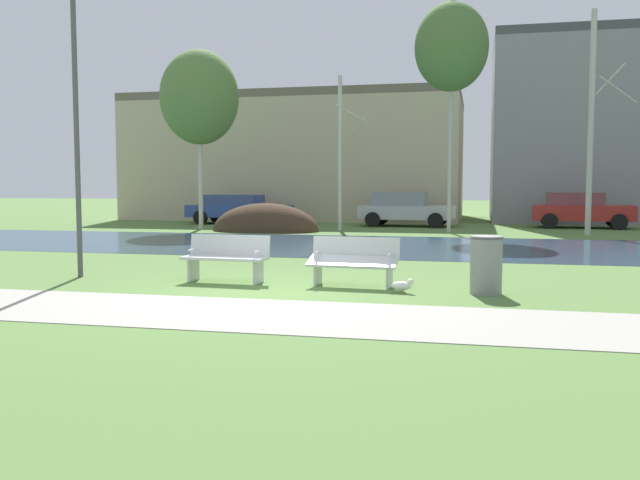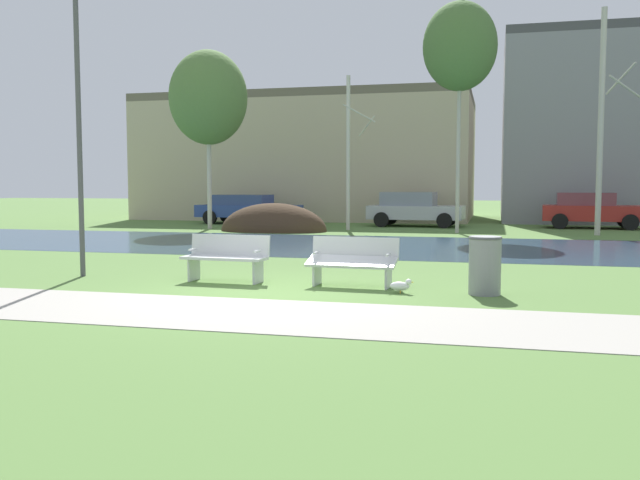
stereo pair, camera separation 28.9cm
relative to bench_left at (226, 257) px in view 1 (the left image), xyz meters
The scene contains 18 objects.
ground_plane 8.82m from the bench_left, 82.17° to the left, with size 120.00×120.00×0.00m, color #517538.
paved_path_strip 3.24m from the bench_left, 67.99° to the right, with size 60.00×2.40×0.01m, color #9E998E.
river_band 8.22m from the bench_left, 81.59° to the left, with size 80.00×7.63×0.01m, color #284256.
soil_mound 13.96m from the bench_left, 104.57° to the left, with size 4.25×2.47×2.19m, color #423021.
bench_left is the anchor object (origin of this frame).
bench_right 2.41m from the bench_left, ahead, with size 1.63×0.65×0.87m.
trash_bin 4.72m from the bench_left, ahead, with size 0.55×0.55×0.96m.
seagull 3.42m from the bench_left, 10.14° to the right, with size 0.40×0.15×0.25m.
streetlamp 4.53m from the bench_left, behind, with size 0.32×0.32×5.82m.
birch_far_left 16.34m from the bench_left, 114.52° to the left, with size 3.16×3.16×7.21m.
birch_left 15.15m from the bench_left, 93.10° to the left, with size 1.19×2.18×6.09m.
birch_center_left 16.04m from the bench_left, 76.34° to the left, with size 2.72×2.72×8.83m.
birch_center 17.00m from the bench_left, 59.41° to the left, with size 1.61×2.56×7.99m.
parked_van_nearest_blue 19.07m from the bench_left, 109.22° to the left, with size 4.80×2.19×1.34m.
parked_sedan_second_silver 18.00m from the bench_left, 85.44° to the left, with size 4.13×2.26×1.49m.
parked_hatch_third_red 20.36m from the bench_left, 64.71° to the left, with size 4.09×2.17×1.48m.
building_beige_block 25.42m from the bench_left, 101.25° to the left, with size 17.10×9.69×6.43m.
building_grey_warehouse 26.83m from the bench_left, 66.69° to the left, with size 10.69×7.62×8.95m.
Camera 1 is at (3.37, -10.71, 1.81)m, focal length 38.59 mm.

